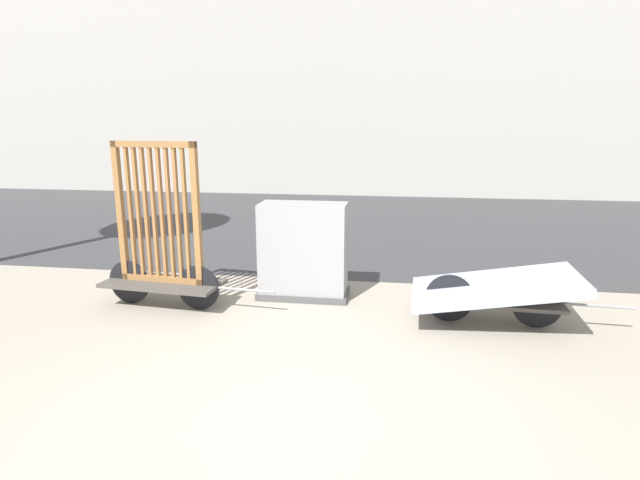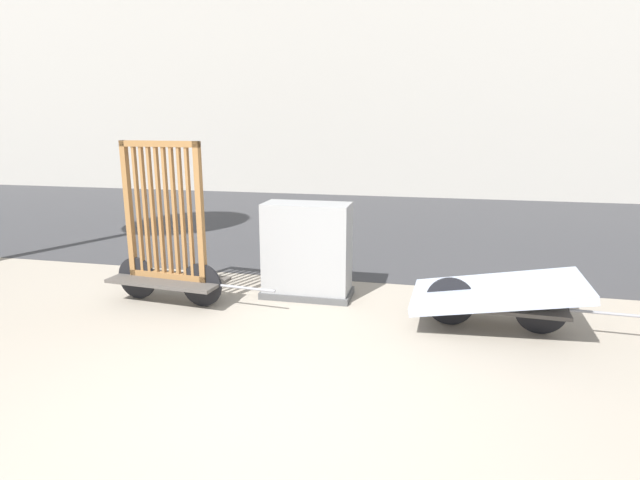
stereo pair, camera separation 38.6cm
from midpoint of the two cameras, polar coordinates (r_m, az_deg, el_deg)
ground_plane at (r=3.94m, az=-4.10°, el=-19.45°), size 60.00×60.00×0.00m
road_strip at (r=11.12m, az=7.33°, el=1.95°), size 56.00×8.58×0.01m
bike_cart_with_bedframe at (r=6.17m, az=-15.42°, el=-0.89°), size 2.12×0.71×1.94m
bike_cart_with_mattress at (r=5.62m, az=21.34°, el=-5.82°), size 2.28×1.11×0.61m
utility_cabinet at (r=6.20m, az=0.30°, el=-1.59°), size 1.12×0.55×1.19m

